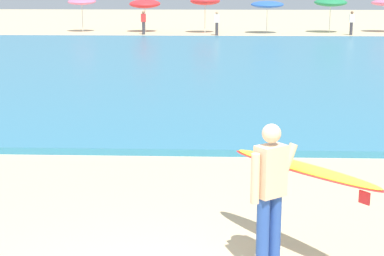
# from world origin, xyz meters

# --- Properties ---
(sea) EXTENTS (120.00, 28.00, 0.14)m
(sea) POSITION_xyz_m (0.00, 19.64, 0.07)
(sea) COLOR teal
(sea) RESTS_ON ground
(surfer_with_board) EXTENTS (1.75, 2.09, 1.73)m
(surfer_with_board) POSITION_xyz_m (1.24, 0.98, 1.03)
(surfer_with_board) COLOR #284CA3
(surfer_with_board) RESTS_ON ground
(beach_umbrella_0) EXTENTS (2.00, 2.02, 2.39)m
(beach_umbrella_0) POSITION_xyz_m (-9.24, 38.68, 2.11)
(beach_umbrella_0) COLOR beige
(beach_umbrella_0) RESTS_ON ground
(beach_umbrella_1) EXTENTS (2.19, 2.23, 2.35)m
(beach_umbrella_1) POSITION_xyz_m (-4.74, 38.55, 1.97)
(beach_umbrella_1) COLOR beige
(beach_umbrella_1) RESTS_ON ground
(beach_umbrella_2) EXTENTS (2.06, 2.07, 2.46)m
(beach_umbrella_2) POSITION_xyz_m (-0.49, 38.00, 2.17)
(beach_umbrella_2) COLOR beige
(beach_umbrella_2) RESTS_ON ground
(beach_umbrella_3) EXTENTS (2.25, 2.27, 2.25)m
(beach_umbrella_3) POSITION_xyz_m (3.79, 37.65, 1.95)
(beach_umbrella_3) COLOR beige
(beach_umbrella_3) RESTS_ON ground
(beach_umbrella_4) EXTENTS (2.27, 2.30, 2.41)m
(beach_umbrella_4) POSITION_xyz_m (8.24, 38.53, 2.08)
(beach_umbrella_4) COLOR beige
(beach_umbrella_4) RESTS_ON ground
(beachgoer_near_row_left) EXTENTS (0.32, 0.20, 1.58)m
(beachgoer_near_row_left) POSITION_xyz_m (0.35, 35.68, 0.84)
(beachgoer_near_row_left) COLOR #383842
(beachgoer_near_row_left) RESTS_ON ground
(beachgoer_near_row_mid) EXTENTS (0.32, 0.20, 1.58)m
(beachgoer_near_row_mid) POSITION_xyz_m (-4.58, 36.21, 0.84)
(beachgoer_near_row_mid) COLOR #383842
(beachgoer_near_row_mid) RESTS_ON ground
(beachgoer_near_row_right) EXTENTS (0.32, 0.20, 1.58)m
(beachgoer_near_row_right) POSITION_xyz_m (9.29, 36.30, 0.84)
(beachgoer_near_row_right) COLOR #383842
(beachgoer_near_row_right) RESTS_ON ground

